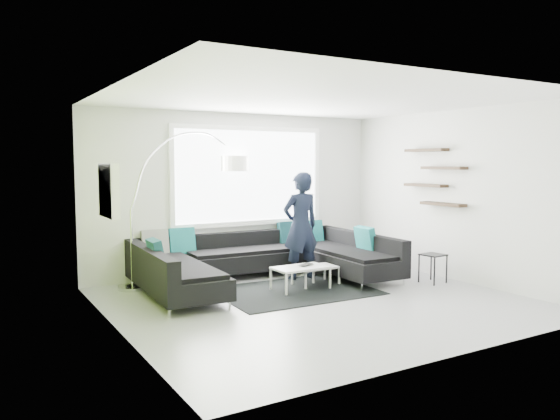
% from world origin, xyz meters
% --- Properties ---
extents(ground, '(5.50, 5.50, 0.00)m').
position_xyz_m(ground, '(0.00, 0.00, 0.00)').
color(ground, gray).
rests_on(ground, ground).
extents(room_shell, '(5.54, 5.04, 2.82)m').
position_xyz_m(room_shell, '(0.04, 0.21, 1.81)').
color(room_shell, silver).
rests_on(room_shell, ground).
extents(sectional_sofa, '(4.00, 2.57, 0.84)m').
position_xyz_m(sectional_sofa, '(-0.12, 1.30, 0.37)').
color(sectional_sofa, black).
rests_on(sectional_sofa, ground).
extents(rug, '(2.36, 1.75, 0.01)m').
position_xyz_m(rug, '(0.03, 0.66, 0.01)').
color(rug, black).
rests_on(rug, ground).
extents(coffee_table, '(1.10, 0.67, 0.36)m').
position_xyz_m(coffee_table, '(0.36, 0.79, 0.18)').
color(coffee_table, silver).
rests_on(coffee_table, ground).
extents(arc_lamp, '(2.42, 1.27, 2.45)m').
position_xyz_m(arc_lamp, '(-2.03, 2.05, 1.23)').
color(arc_lamp, silver).
rests_on(arc_lamp, ground).
extents(side_table, '(0.37, 0.37, 0.47)m').
position_xyz_m(side_table, '(2.27, 0.03, 0.23)').
color(side_table, black).
rests_on(side_table, ground).
extents(person, '(0.67, 0.45, 1.78)m').
position_xyz_m(person, '(0.58, 1.36, 0.89)').
color(person, black).
rests_on(person, ground).
extents(laptop, '(0.43, 0.40, 0.02)m').
position_xyz_m(laptop, '(0.31, 0.71, 0.37)').
color(laptop, black).
rests_on(laptop, coffee_table).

